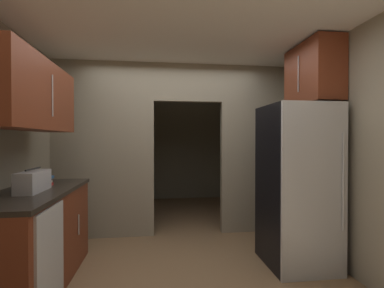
# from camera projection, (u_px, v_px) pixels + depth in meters

# --- Properties ---
(ground) EXTENTS (20.00, 20.00, 0.00)m
(ground) POSITION_uv_depth(u_px,v_px,m) (183.00, 280.00, 2.82)
(ground) COLOR brown
(kitchen_overhead_slab) EXTENTS (3.91, 6.83, 0.06)m
(kitchen_overhead_slab) POSITION_uv_depth(u_px,v_px,m) (179.00, 38.00, 3.21)
(kitchen_overhead_slab) COLOR silver
(kitchen_partition) EXTENTS (3.51, 0.12, 2.57)m
(kitchen_partition) POSITION_uv_depth(u_px,v_px,m) (170.00, 144.00, 4.20)
(kitchen_partition) COLOR gray
(kitchen_partition) RESTS_ON ground
(adjoining_room_shell) EXTENTS (3.51, 2.69, 2.57)m
(adjoining_room_shell) POSITION_uv_depth(u_px,v_px,m) (169.00, 147.00, 6.04)
(adjoining_room_shell) COLOR gray
(adjoining_room_shell) RESTS_ON ground
(refrigerator) EXTENTS (0.71, 0.78, 1.81)m
(refrigerator) POSITION_uv_depth(u_px,v_px,m) (297.00, 185.00, 3.17)
(refrigerator) COLOR black
(refrigerator) RESTS_ON ground
(lower_cabinet_run) EXTENTS (0.65, 1.64, 0.94)m
(lower_cabinet_run) POSITION_uv_depth(u_px,v_px,m) (33.00, 240.00, 2.65)
(lower_cabinet_run) COLOR maroon
(lower_cabinet_run) RESTS_ON ground
(dishwasher) EXTENTS (0.02, 0.56, 0.88)m
(dishwasher) POSITION_uv_depth(u_px,v_px,m) (50.00, 262.00, 2.24)
(dishwasher) COLOR #B7BABC
(dishwasher) RESTS_ON ground
(upper_cabinet_counterside) EXTENTS (0.36, 1.47, 0.66)m
(upper_cabinet_counterside) POSITION_uv_depth(u_px,v_px,m) (32.00, 95.00, 2.63)
(upper_cabinet_counterside) COLOR maroon
(upper_cabinet_fridgeside) EXTENTS (0.36, 0.78, 0.70)m
(upper_cabinet_fridgeside) POSITION_uv_depth(u_px,v_px,m) (313.00, 74.00, 3.28)
(upper_cabinet_fridgeside) COLOR maroon
(boombox) EXTENTS (0.18, 0.43, 0.22)m
(boombox) POSITION_uv_depth(u_px,v_px,m) (33.00, 181.00, 2.58)
(boombox) COLOR #B2B2B7
(boombox) RESTS_ON lower_cabinet_run
(book_stack) EXTENTS (0.14, 0.16, 0.10)m
(book_stack) POSITION_uv_depth(u_px,v_px,m) (46.00, 181.00, 2.93)
(book_stack) COLOR red
(book_stack) RESTS_ON lower_cabinet_run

